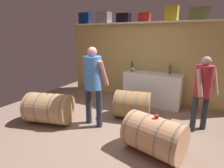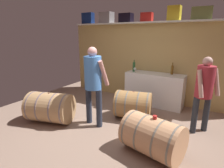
{
  "view_description": "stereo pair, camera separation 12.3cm",
  "coord_description": "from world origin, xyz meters",
  "px_view_note": "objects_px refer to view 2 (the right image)",
  "views": [
    {
      "loc": [
        1.68,
        -2.8,
        1.89
      ],
      "look_at": [
        -0.02,
        0.29,
        0.92
      ],
      "focal_mm": 29.07,
      "sensor_mm": 36.0,
      "label": 1
    },
    {
      "loc": [
        1.78,
        -2.74,
        1.89
      ],
      "look_at": [
        -0.02,
        0.29,
        0.92
      ],
      "focal_mm": 29.07,
      "sensor_mm": 36.0,
      "label": 2
    }
  ],
  "objects_px": {
    "toolcase_yellow": "(174,13)",
    "toolcase_grey": "(106,18)",
    "wine_glass": "(135,69)",
    "winemaker_pouring": "(93,79)",
    "toolcase_black": "(126,18)",
    "wine_bottle_amber": "(172,69)",
    "toolcase_navy": "(88,18)",
    "tasting_cup": "(155,117)",
    "wine_barrel_far": "(50,107)",
    "wine_barrel_flank": "(133,105)",
    "visitor_tasting": "(204,88)",
    "work_cabinet": "(154,89)",
    "wine_barrel_near": "(153,136)",
    "toolcase_red": "(147,17)",
    "toolcase_olive": "(202,13)",
    "wine_bottle_green": "(134,66)"
  },
  "relations": [
    {
      "from": "toolcase_black",
      "to": "toolcase_olive",
      "type": "distance_m",
      "value": 1.93
    },
    {
      "from": "toolcase_olive",
      "to": "winemaker_pouring",
      "type": "height_order",
      "value": "toolcase_olive"
    },
    {
      "from": "toolcase_yellow",
      "to": "visitor_tasting",
      "type": "distance_m",
      "value": 2.08
    },
    {
      "from": "wine_bottle_green",
      "to": "toolcase_black",
      "type": "bearing_deg",
      "value": 150.14
    },
    {
      "from": "toolcase_yellow",
      "to": "toolcase_grey",
      "type": "bearing_deg",
      "value": -179.71
    },
    {
      "from": "toolcase_grey",
      "to": "wine_barrel_flank",
      "type": "height_order",
      "value": "toolcase_grey"
    },
    {
      "from": "wine_bottle_green",
      "to": "toolcase_yellow",
      "type": "bearing_deg",
      "value": 13.43
    },
    {
      "from": "wine_barrel_far",
      "to": "wine_barrel_flank",
      "type": "height_order",
      "value": "wine_barrel_far"
    },
    {
      "from": "toolcase_yellow",
      "to": "wine_barrel_near",
      "type": "bearing_deg",
      "value": -81.04
    },
    {
      "from": "wine_bottle_amber",
      "to": "winemaker_pouring",
      "type": "xyz_separation_m",
      "value": [
        -1.13,
        -1.92,
        0.01
      ]
    },
    {
      "from": "work_cabinet",
      "to": "tasting_cup",
      "type": "xyz_separation_m",
      "value": [
        0.69,
        -2.13,
        0.21
      ]
    },
    {
      "from": "toolcase_olive",
      "to": "visitor_tasting",
      "type": "relative_size",
      "value": 0.29
    },
    {
      "from": "wine_bottle_amber",
      "to": "toolcase_navy",
      "type": "bearing_deg",
      "value": 178.99
    },
    {
      "from": "toolcase_red",
      "to": "tasting_cup",
      "type": "distance_m",
      "value": 3.05
    },
    {
      "from": "toolcase_black",
      "to": "toolcase_red",
      "type": "xyz_separation_m",
      "value": [
        0.61,
        0.0,
        -0.01
      ]
    },
    {
      "from": "toolcase_olive",
      "to": "wine_bottle_green",
      "type": "distance_m",
      "value": 2.05
    },
    {
      "from": "toolcase_navy",
      "to": "tasting_cup",
      "type": "distance_m",
      "value": 4.18
    },
    {
      "from": "wine_barrel_flank",
      "to": "visitor_tasting",
      "type": "height_order",
      "value": "visitor_tasting"
    },
    {
      "from": "toolcase_navy",
      "to": "toolcase_yellow",
      "type": "height_order",
      "value": "toolcase_yellow"
    },
    {
      "from": "toolcase_yellow",
      "to": "wine_bottle_green",
      "type": "height_order",
      "value": "toolcase_yellow"
    },
    {
      "from": "wine_glass",
      "to": "wine_barrel_far",
      "type": "distance_m",
      "value": 2.38
    },
    {
      "from": "toolcase_red",
      "to": "toolcase_olive",
      "type": "bearing_deg",
      "value": -1.99
    },
    {
      "from": "tasting_cup",
      "to": "toolcase_black",
      "type": "bearing_deg",
      "value": 126.07
    },
    {
      "from": "wine_barrel_flank",
      "to": "work_cabinet",
      "type": "bearing_deg",
      "value": 69.25
    },
    {
      "from": "toolcase_grey",
      "to": "toolcase_olive",
      "type": "relative_size",
      "value": 0.91
    },
    {
      "from": "toolcase_black",
      "to": "wine_bottle_amber",
      "type": "height_order",
      "value": "toolcase_black"
    },
    {
      "from": "toolcase_black",
      "to": "wine_barrel_far",
      "type": "bearing_deg",
      "value": -107.43
    },
    {
      "from": "wine_barrel_far",
      "to": "tasting_cup",
      "type": "height_order",
      "value": "tasting_cup"
    },
    {
      "from": "wine_bottle_green",
      "to": "winemaker_pouring",
      "type": "height_order",
      "value": "winemaker_pouring"
    },
    {
      "from": "wine_bottle_green",
      "to": "work_cabinet",
      "type": "bearing_deg",
      "value": 4.46
    },
    {
      "from": "wine_glass",
      "to": "winemaker_pouring",
      "type": "height_order",
      "value": "winemaker_pouring"
    },
    {
      "from": "toolcase_navy",
      "to": "toolcase_yellow",
      "type": "xyz_separation_m",
      "value": [
        2.66,
        0.0,
        0.01
      ]
    },
    {
      "from": "tasting_cup",
      "to": "toolcase_navy",
      "type": "bearing_deg",
      "value": 142.72
    },
    {
      "from": "wine_glass",
      "to": "tasting_cup",
      "type": "height_order",
      "value": "wine_glass"
    },
    {
      "from": "toolcase_black",
      "to": "wine_barrel_far",
      "type": "xyz_separation_m",
      "value": [
        -0.66,
        -2.35,
        -2.0
      ]
    },
    {
      "from": "toolcase_yellow",
      "to": "wine_bottle_amber",
      "type": "height_order",
      "value": "toolcase_yellow"
    },
    {
      "from": "toolcase_yellow",
      "to": "wine_bottle_green",
      "type": "distance_m",
      "value": 1.66
    },
    {
      "from": "toolcase_red",
      "to": "work_cabinet",
      "type": "distance_m",
      "value": 1.93
    },
    {
      "from": "toolcase_navy",
      "to": "work_cabinet",
      "type": "distance_m",
      "value": 3.04
    },
    {
      "from": "work_cabinet",
      "to": "toolcase_grey",
      "type": "bearing_deg",
      "value": 173.94
    },
    {
      "from": "tasting_cup",
      "to": "wine_barrel_far",
      "type": "bearing_deg",
      "value": -179.0
    },
    {
      "from": "toolcase_black",
      "to": "toolcase_red",
      "type": "height_order",
      "value": "toolcase_black"
    },
    {
      "from": "wine_glass",
      "to": "toolcase_navy",
      "type": "bearing_deg",
      "value": 169.05
    },
    {
      "from": "wine_barrel_near",
      "to": "wine_barrel_flank",
      "type": "xyz_separation_m",
      "value": [
        -0.82,
        1.06,
        0.01
      ]
    },
    {
      "from": "toolcase_black",
      "to": "toolcase_navy",
      "type": "bearing_deg",
      "value": 178.22
    },
    {
      "from": "wine_glass",
      "to": "wine_barrel_near",
      "type": "relative_size",
      "value": 0.14
    },
    {
      "from": "visitor_tasting",
      "to": "work_cabinet",
      "type": "bearing_deg",
      "value": -84.82
    },
    {
      "from": "wine_barrel_flank",
      "to": "visitor_tasting",
      "type": "xyz_separation_m",
      "value": [
        1.4,
        0.1,
        0.6
      ]
    },
    {
      "from": "toolcase_grey",
      "to": "toolcase_yellow",
      "type": "bearing_deg",
      "value": 3.52
    },
    {
      "from": "toolcase_grey",
      "to": "work_cabinet",
      "type": "xyz_separation_m",
      "value": [
        1.64,
        -0.17,
        -1.93
      ]
    }
  ]
}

